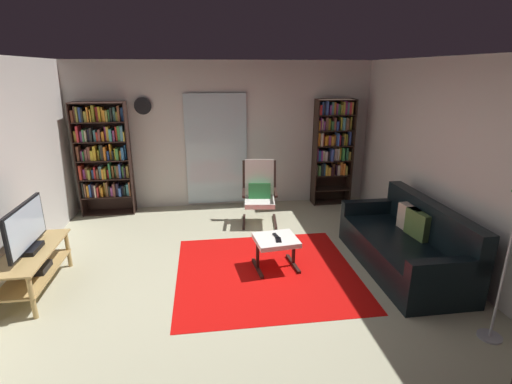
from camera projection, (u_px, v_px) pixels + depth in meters
name	position (u px, v px, depth m)	size (l,w,h in m)	color
ground_plane	(241.00, 284.00, 4.53)	(7.02, 7.02, 0.00)	#B4B191
wall_back	(224.00, 136.00, 6.86)	(5.60, 0.06, 2.60)	beige
wall_right	(467.00, 171.00, 4.48)	(0.06, 6.00, 2.60)	beige
glass_door_panel	(216.00, 150.00, 6.86)	(1.10, 0.01, 2.00)	silver
area_rug	(266.00, 272.00, 4.79)	(2.23, 2.12, 0.01)	red
tv_stand	(33.00, 264.00, 4.30)	(0.48, 1.20, 0.51)	tan
television	(26.00, 230.00, 4.16)	(0.20, 0.89, 0.55)	black
bookshelf_near_tv	(103.00, 155.00, 6.46)	(0.88, 0.30, 1.94)	black
bookshelf_near_sofa	(332.00, 145.00, 6.97)	(0.71, 0.30, 1.95)	black
leather_sofa	(406.00, 246.00, 4.82)	(0.89, 1.99, 0.86)	black
lounge_armchair	(259.00, 190.00, 6.27)	(0.64, 0.71, 1.02)	black
ottoman	(276.00, 243.00, 4.79)	(0.57, 0.53, 0.42)	white
tv_remote	(276.00, 236.00, 4.81)	(0.04, 0.14, 0.02)	black
cell_phone	(278.00, 240.00, 4.70)	(0.07, 0.14, 0.01)	black
wall_clock	(143.00, 106.00, 6.44)	(0.29, 0.03, 0.29)	silver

